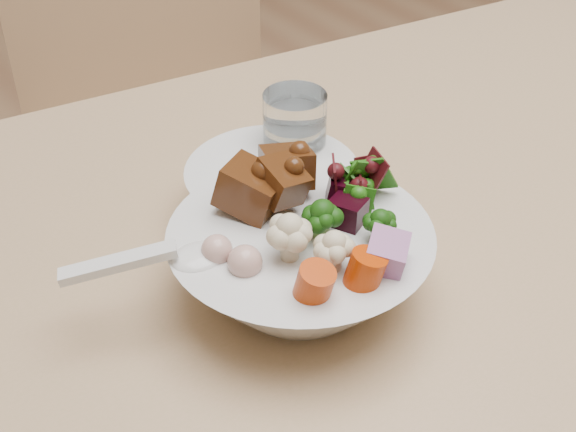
# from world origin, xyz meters

# --- Properties ---
(dining_table) EXTENTS (1.64, 1.05, 0.73)m
(dining_table) POSITION_xyz_m (-0.10, -0.08, 0.65)
(dining_table) COLOR tan
(dining_table) RESTS_ON ground
(chair_far) EXTENTS (0.54, 0.54, 0.94)m
(chair_far) POSITION_xyz_m (-0.19, 0.63, 0.53)
(chair_far) COLOR tan
(chair_far) RESTS_ON ground
(food_bowl) EXTENTS (0.22, 0.22, 0.12)m
(food_bowl) POSITION_xyz_m (-0.38, -0.04, 0.76)
(food_bowl) COLOR silver
(food_bowl) RESTS_ON dining_table
(soup_spoon) EXTENTS (0.13, 0.08, 0.03)m
(soup_spoon) POSITION_xyz_m (-0.48, -0.01, 0.79)
(soup_spoon) COLOR silver
(soup_spoon) RESTS_ON food_bowl
(water_glass) EXTENTS (0.06, 0.06, 0.11)m
(water_glass) POSITION_xyz_m (-0.29, 0.09, 0.77)
(water_glass) COLOR white
(water_glass) RESTS_ON dining_table
(side_bowl) EXTENTS (0.17, 0.17, 0.06)m
(side_bowl) POSITION_xyz_m (-0.33, 0.06, 0.75)
(side_bowl) COLOR silver
(side_bowl) RESTS_ON dining_table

